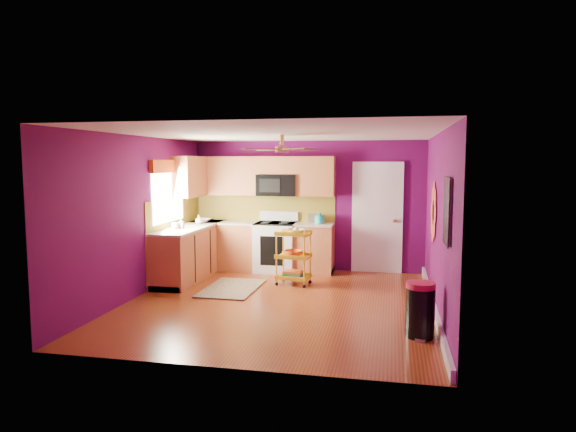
# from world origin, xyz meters

# --- Properties ---
(ground) EXTENTS (5.00, 5.00, 0.00)m
(ground) POSITION_xyz_m (0.00, 0.00, 0.00)
(ground) COLOR #672710
(ground) RESTS_ON ground
(room_envelope) EXTENTS (4.54, 5.04, 2.52)m
(room_envelope) POSITION_xyz_m (0.03, 0.00, 1.63)
(room_envelope) COLOR #56094C
(room_envelope) RESTS_ON ground
(lower_cabinets) EXTENTS (2.81, 2.31, 0.94)m
(lower_cabinets) POSITION_xyz_m (-1.35, 1.82, 0.43)
(lower_cabinets) COLOR #9A4F2A
(lower_cabinets) RESTS_ON ground
(electric_range) EXTENTS (0.76, 0.66, 1.13)m
(electric_range) POSITION_xyz_m (-0.55, 2.17, 0.48)
(electric_range) COLOR white
(electric_range) RESTS_ON ground
(upper_cabinetry) EXTENTS (2.80, 2.30, 1.26)m
(upper_cabinetry) POSITION_xyz_m (-1.24, 2.17, 1.80)
(upper_cabinetry) COLOR #9A4F2A
(upper_cabinetry) RESTS_ON ground
(left_window) EXTENTS (0.08, 1.35, 1.08)m
(left_window) POSITION_xyz_m (-2.22, 1.05, 1.74)
(left_window) COLOR white
(left_window) RESTS_ON ground
(panel_door) EXTENTS (0.95, 0.11, 2.15)m
(panel_door) POSITION_xyz_m (1.35, 2.47, 1.02)
(panel_door) COLOR white
(panel_door) RESTS_ON ground
(right_wall_art) EXTENTS (0.04, 2.74, 1.04)m
(right_wall_art) POSITION_xyz_m (2.23, -0.34, 1.44)
(right_wall_art) COLOR black
(right_wall_art) RESTS_ON ground
(ceiling_fan) EXTENTS (1.01, 1.01, 0.26)m
(ceiling_fan) POSITION_xyz_m (0.00, 0.20, 2.29)
(ceiling_fan) COLOR #BF8C3F
(ceiling_fan) RESTS_ON ground
(shag_rug) EXTENTS (0.85, 1.38, 0.02)m
(shag_rug) POSITION_xyz_m (-0.96, 0.66, 0.01)
(shag_rug) COLOR black
(shag_rug) RESTS_ON ground
(rolling_cart) EXTENTS (0.60, 0.48, 1.00)m
(rolling_cart) POSITION_xyz_m (-0.01, 1.17, 0.51)
(rolling_cart) COLOR yellow
(rolling_cart) RESTS_ON ground
(trash_can) EXTENTS (0.39, 0.41, 0.67)m
(trash_can) POSITION_xyz_m (1.98, -1.13, 0.33)
(trash_can) COLOR black
(trash_can) RESTS_ON ground
(teal_kettle) EXTENTS (0.18, 0.18, 0.21)m
(teal_kettle) POSITION_xyz_m (0.29, 2.21, 1.02)
(teal_kettle) COLOR #16AAA9
(teal_kettle) RESTS_ON lower_cabinets
(toaster) EXTENTS (0.22, 0.15, 0.18)m
(toaster) POSITION_xyz_m (0.19, 2.25, 1.03)
(toaster) COLOR beige
(toaster) RESTS_ON lower_cabinets
(soap_bottle_a) EXTENTS (0.08, 0.08, 0.18)m
(soap_bottle_a) POSITION_xyz_m (-1.99, 1.04, 1.03)
(soap_bottle_a) COLOR #EA3F72
(soap_bottle_a) RESTS_ON lower_cabinets
(soap_bottle_b) EXTENTS (0.13, 0.13, 0.16)m
(soap_bottle_b) POSITION_xyz_m (-1.92, 1.68, 1.02)
(soap_bottle_b) COLOR white
(soap_bottle_b) RESTS_ON lower_cabinets
(counter_dish) EXTENTS (0.29, 0.29, 0.07)m
(counter_dish) POSITION_xyz_m (-1.94, 1.99, 0.98)
(counter_dish) COLOR white
(counter_dish) RESTS_ON lower_cabinets
(counter_cup) EXTENTS (0.13, 0.13, 0.10)m
(counter_cup) POSITION_xyz_m (-2.05, 0.94, 0.99)
(counter_cup) COLOR white
(counter_cup) RESTS_ON lower_cabinets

